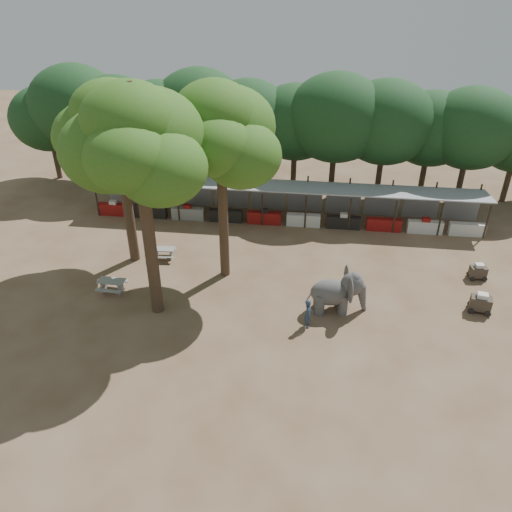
# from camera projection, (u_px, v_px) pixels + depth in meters

# --- Properties ---
(ground) EXTENTS (100.00, 100.00, 0.00)m
(ground) POSITION_uv_depth(u_px,v_px,m) (263.00, 343.00, 24.82)
(ground) COLOR brown
(ground) RESTS_ON ground
(vendor_stalls) EXTENTS (28.00, 2.99, 2.80)m
(vendor_stalls) POSITION_uv_depth(u_px,v_px,m) (285.00, 204.00, 35.98)
(vendor_stalls) COLOR gray
(vendor_stalls) RESTS_ON ground
(yard_tree_left) EXTENTS (7.10, 6.90, 11.02)m
(yard_tree_left) POSITION_uv_depth(u_px,v_px,m) (116.00, 131.00, 27.69)
(yard_tree_left) COLOR #332316
(yard_tree_left) RESTS_ON ground
(yard_tree_center) EXTENTS (7.10, 6.90, 12.04)m
(yard_tree_center) POSITION_uv_depth(u_px,v_px,m) (136.00, 144.00, 22.59)
(yard_tree_center) COLOR #332316
(yard_tree_center) RESTS_ON ground
(yard_tree_back) EXTENTS (7.10, 6.90, 11.36)m
(yard_tree_back) POSITION_uv_depth(u_px,v_px,m) (218.00, 134.00, 26.01)
(yard_tree_back) COLOR #332316
(yard_tree_back) RESTS_ON ground
(backdrop_trees) EXTENTS (46.46, 5.95, 8.33)m
(backdrop_trees) POSITION_uv_depth(u_px,v_px,m) (292.00, 124.00, 38.13)
(backdrop_trees) COLOR #332316
(backdrop_trees) RESTS_ON ground
(elephant) EXTENTS (3.21, 2.42, 2.41)m
(elephant) POSITION_uv_depth(u_px,v_px,m) (338.00, 292.00, 26.51)
(elephant) COLOR #444242
(elephant) RESTS_ON ground
(handler) EXTENTS (0.43, 0.61, 1.65)m
(handler) POSITION_uv_depth(u_px,v_px,m) (308.00, 313.00, 25.53)
(handler) COLOR #26384C
(handler) RESTS_ON ground
(picnic_table_near) EXTENTS (1.57, 1.42, 0.76)m
(picnic_table_near) POSITION_uv_depth(u_px,v_px,m) (112.00, 284.00, 28.39)
(picnic_table_near) COLOR gray
(picnic_table_near) RESTS_ON ground
(picnic_table_far) EXTENTS (1.48, 1.35, 0.70)m
(picnic_table_far) POSITION_uv_depth(u_px,v_px,m) (164.00, 252.00, 31.59)
(picnic_table_far) COLOR gray
(picnic_table_far) RESTS_ON ground
(cart_front) EXTENTS (1.31, 0.99, 1.15)m
(cart_front) POSITION_uv_depth(u_px,v_px,m) (481.00, 303.00, 26.75)
(cart_front) COLOR #322A21
(cart_front) RESTS_ON ground
(cart_back) EXTENTS (1.09, 0.77, 1.00)m
(cart_back) POSITION_uv_depth(u_px,v_px,m) (478.00, 271.00, 29.55)
(cart_back) COLOR #322A21
(cart_back) RESTS_ON ground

